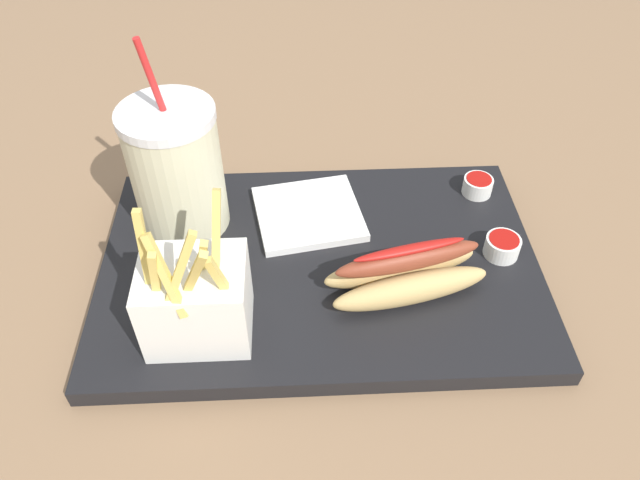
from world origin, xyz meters
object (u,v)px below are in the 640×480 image
hot_dog_1 (406,273)px  ketchup_cup_2 (478,185)px  ketchup_cup_1 (502,245)px  napkin_stack (309,214)px  fries_basket (196,299)px  soda_cup (177,170)px

hot_dog_1 → ketchup_cup_2: (-0.11, -0.15, -0.01)m
ketchup_cup_1 → napkin_stack: (0.21, -0.07, -0.01)m
fries_basket → ketchup_cup_1: (-0.31, -0.09, -0.03)m
hot_dog_1 → ketchup_cup_2: 0.18m
hot_dog_1 → ketchup_cup_2: hot_dog_1 is taller
ketchup_cup_1 → napkin_stack: size_ratio=0.32×
hot_dog_1 → soda_cup: bearing=-25.9°
soda_cup → ketchup_cup_2: bearing=-174.5°
soda_cup → ketchup_cup_1: size_ratio=5.96×
napkin_stack → soda_cup: bearing=-0.1°
fries_basket → ketchup_cup_1: 0.33m
ketchup_cup_1 → ketchup_cup_2: 0.10m
soda_cup → ketchup_cup_2: 0.35m
ketchup_cup_1 → napkin_stack: 0.22m
hot_dog_1 → ketchup_cup_2: bearing=-126.5°
soda_cup → hot_dog_1: (-0.23, 0.11, -0.05)m
ketchup_cup_1 → ketchup_cup_2: size_ratio=1.07×
fries_basket → napkin_stack: fries_basket is taller
fries_basket → hot_dog_1: bearing=-168.3°
fries_basket → ketchup_cup_2: fries_basket is taller
fries_basket → hot_dog_1: fries_basket is taller
soda_cup → ketchup_cup_1: (-0.35, 0.07, -0.06)m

